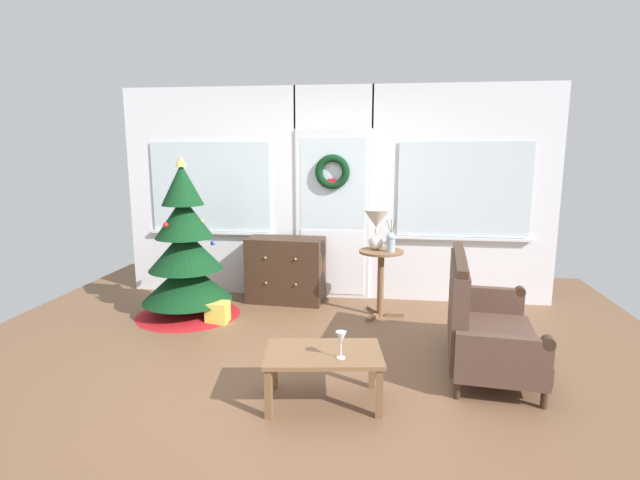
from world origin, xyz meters
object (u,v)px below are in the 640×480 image
(settee_sofa, at_px, (481,324))
(coffee_table, at_px, (323,359))
(wine_glass, at_px, (341,339))
(table_lamp, at_px, (376,224))
(side_table, at_px, (381,270))
(flower_vase, at_px, (391,241))
(dresser_cabinet, at_px, (286,270))
(christmas_tree, at_px, (186,259))
(gift_box, at_px, (218,312))

(settee_sofa, bearing_deg, coffee_table, -147.44)
(wine_glass, bearing_deg, table_lamp, 85.06)
(wine_glass, bearing_deg, side_table, 83.30)
(flower_vase, bearing_deg, table_lamp, 147.99)
(dresser_cabinet, distance_m, coffee_table, 2.46)
(table_lamp, height_order, coffee_table, table_lamp)
(christmas_tree, distance_m, gift_box, 0.70)
(dresser_cabinet, bearing_deg, coffee_table, -71.95)
(coffee_table, distance_m, wine_glass, 0.26)
(settee_sofa, bearing_deg, wine_glass, -141.35)
(christmas_tree, distance_m, dresser_cabinet, 1.19)
(coffee_table, relative_size, wine_glass, 4.65)
(side_table, bearing_deg, dresser_cabinet, 161.77)
(dresser_cabinet, distance_m, side_table, 1.20)
(side_table, height_order, wine_glass, side_table)
(christmas_tree, height_order, wine_glass, christmas_tree)
(settee_sofa, height_order, coffee_table, settee_sofa)
(flower_vase, distance_m, coffee_table, 2.03)
(christmas_tree, bearing_deg, gift_box, -25.35)
(side_table, bearing_deg, coffee_table, -100.85)
(dresser_cabinet, distance_m, gift_box, 1.04)
(christmas_tree, xyz_separation_m, settee_sofa, (2.97, -0.91, -0.26))
(coffee_table, xyz_separation_m, gift_box, (-1.33, 1.51, -0.22))
(settee_sofa, xyz_separation_m, side_table, (-0.86, 1.17, 0.15))
(table_lamp, xyz_separation_m, wine_glass, (-0.18, -2.09, -0.49))
(settee_sofa, xyz_separation_m, table_lamp, (-0.92, 1.21, 0.65))
(dresser_cabinet, xyz_separation_m, side_table, (1.14, -0.37, 0.13))
(settee_sofa, relative_size, table_lamp, 3.26)
(christmas_tree, relative_size, side_table, 2.38)
(christmas_tree, xyz_separation_m, wine_glass, (1.87, -1.79, -0.11))
(dresser_cabinet, relative_size, flower_vase, 2.65)
(flower_vase, distance_m, gift_box, 1.99)
(flower_vase, bearing_deg, gift_box, -167.73)
(coffee_table, relative_size, gift_box, 4.06)
(christmas_tree, height_order, gift_box, christmas_tree)
(table_lamp, distance_m, coffee_table, 2.14)
(christmas_tree, bearing_deg, coffee_table, -44.38)
(flower_vase, bearing_deg, christmas_tree, -174.88)
(table_lamp, distance_m, flower_vase, 0.25)
(dresser_cabinet, height_order, gift_box, dresser_cabinet)
(dresser_cabinet, bearing_deg, gift_box, -124.50)
(flower_vase, relative_size, coffee_table, 0.39)
(table_lamp, xyz_separation_m, flower_vase, (0.16, -0.10, -0.17))
(christmas_tree, distance_m, flower_vase, 2.23)
(christmas_tree, height_order, side_table, christmas_tree)
(flower_vase, bearing_deg, dresser_cabinet, 160.65)
(settee_sofa, height_order, flower_vase, flower_vase)
(coffee_table, bearing_deg, dresser_cabinet, 108.05)
(settee_sofa, bearing_deg, table_lamp, 127.09)
(christmas_tree, distance_m, table_lamp, 2.11)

